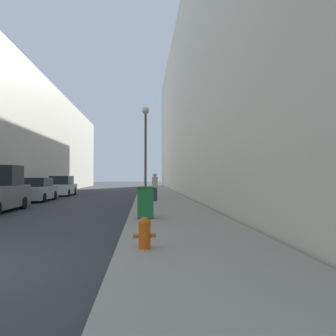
{
  "coord_description": "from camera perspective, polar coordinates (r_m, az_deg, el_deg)",
  "views": [
    {
      "loc": [
        4.57,
        -5.84,
        1.74
      ],
      "look_at": [
        6.18,
        16.11,
        2.3
      ],
      "focal_mm": 35.0,
      "sensor_mm": 36.0,
      "label": 1
    }
  ],
  "objects": [
    {
      "name": "building_right_stone",
      "position": [
        33.99,
        12.1,
        11.12
      ],
      "size": [
        12.0,
        60.0,
        18.25
      ],
      "color": "beige",
      "rests_on": "ground"
    },
    {
      "name": "fire_hydrant",
      "position": [
        7.32,
        -4.1,
        -11.04
      ],
      "size": [
        0.5,
        0.39,
        0.68
      ],
      "color": "#D15614",
      "rests_on": "sidewalk_right"
    },
    {
      "name": "parked_sedan_far",
      "position": [
        30.95,
        -18.03,
        -3.12
      ],
      "size": [
        1.97,
        4.37,
        1.77
      ],
      "color": "silver",
      "rests_on": "ground"
    },
    {
      "name": "sidewalk_right",
      "position": [
        23.93,
        -1.04,
        -5.43
      ],
      "size": [
        3.85,
        60.0,
        0.16
      ],
      "color": "gray",
      "rests_on": "ground"
    },
    {
      "name": "pedestrian_on_sidewalk",
      "position": [
        20.9,
        -2.31,
        -3.34
      ],
      "size": [
        0.36,
        0.23,
        1.78
      ],
      "color": "#2D3347",
      "rests_on": "sidewalk_right"
    },
    {
      "name": "lamppost",
      "position": [
        17.57,
        -3.93,
        4.25
      ],
      "size": [
        0.4,
        0.4,
        5.32
      ],
      "color": "#4C4C51",
      "rests_on": "sidewalk_right"
    },
    {
      "name": "parked_sedan_near",
      "position": [
        24.82,
        -21.92,
        -3.62
      ],
      "size": [
        1.99,
        4.42,
        1.64
      ],
      "color": "#A3A8B2",
      "rests_on": "ground"
    },
    {
      "name": "trash_bin",
      "position": [
        12.53,
        -3.96,
        -5.89
      ],
      "size": [
        0.61,
        0.7,
        1.18
      ],
      "color": "#1E7538",
      "rests_on": "sidewalk_right"
    }
  ]
}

